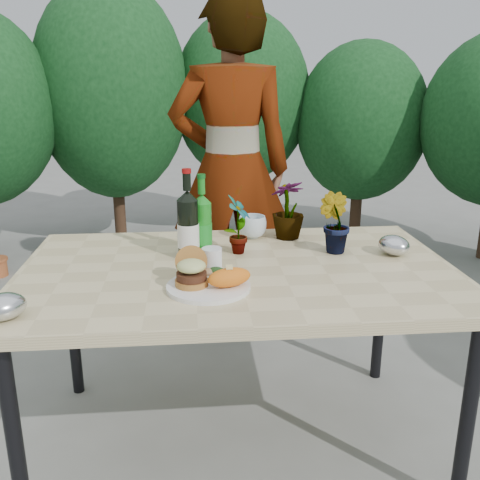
{
  "coord_description": "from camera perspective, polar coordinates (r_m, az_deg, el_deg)",
  "views": [
    {
      "loc": [
        -0.16,
        -1.85,
        1.43
      ],
      "look_at": [
        0.0,
        -0.08,
        0.88
      ],
      "focal_mm": 40.0,
      "sensor_mm": 36.0,
      "label": 1
    }
  ],
  "objects": [
    {
      "name": "foil_packet_left",
      "position": [
        1.7,
        -23.96,
        -6.51
      ],
      "size": [
        0.17,
        0.16,
        0.08
      ],
      "primitive_type": "ellipsoid",
      "rotation": [
        0.0,
        0.0,
        0.56
      ],
      "color": "silver",
      "rests_on": "patio_table"
    },
    {
      "name": "sweet_potato",
      "position": [
        1.75,
        -1.15,
        -4.01
      ],
      "size": [
        0.17,
        0.12,
        0.06
      ],
      "primitive_type": "ellipsoid",
      "rotation": [
        0.0,
        0.0,
        0.35
      ],
      "color": "orange",
      "rests_on": "dinner_plate"
    },
    {
      "name": "patio_table",
      "position": [
        1.99,
        -0.21,
        -4.48
      ],
      "size": [
        1.6,
        1.0,
        0.75
      ],
      "color": "#CFBC8A",
      "rests_on": "ground"
    },
    {
      "name": "wine_bottle",
      "position": [
        2.05,
        -5.56,
        1.49
      ],
      "size": [
        0.08,
        0.08,
        0.35
      ],
      "rotation": [
        0.0,
        0.0,
        0.27
      ],
      "color": "black",
      "rests_on": "patio_table"
    },
    {
      "name": "dinner_plate",
      "position": [
        1.78,
        -3.38,
        -5.0
      ],
      "size": [
        0.28,
        0.28,
        0.01
      ],
      "primitive_type": "cylinder",
      "color": "white",
      "rests_on": "patio_table"
    },
    {
      "name": "shrub_hedge",
      "position": [
        3.57,
        2.35,
        12.24
      ],
      "size": [
        6.77,
        5.06,
        2.2
      ],
      "color": "#382316",
      "rests_on": "ground"
    },
    {
      "name": "seedling_right",
      "position": [
        2.31,
        5.15,
        3.26
      ],
      "size": [
        0.19,
        0.19,
        0.25
      ],
      "primitive_type": "imported",
      "rotation": [
        0.0,
        0.0,
        3.53
      ],
      "color": "#295E20",
      "rests_on": "patio_table"
    },
    {
      "name": "seedling_mid",
      "position": [
        2.15,
        10.0,
        1.8
      ],
      "size": [
        0.16,
        0.17,
        0.24
      ],
      "primitive_type": "imported",
      "rotation": [
        0.0,
        0.0,
        2.22
      ],
      "color": "#2E5D20",
      "rests_on": "patio_table"
    },
    {
      "name": "ground",
      "position": [
        2.34,
        -0.19,
        -20.45
      ],
      "size": [
        80.0,
        80.0,
        0.0
      ],
      "primitive_type": "plane",
      "color": "slate",
      "rests_on": "ground"
    },
    {
      "name": "plastic_cup",
      "position": [
        1.9,
        -3.01,
        -2.25
      ],
      "size": [
        0.07,
        0.07,
        0.09
      ],
      "primitive_type": "cylinder",
      "color": "white",
      "rests_on": "patio_table"
    },
    {
      "name": "person",
      "position": [
        2.98,
        -0.94,
        7.49
      ],
      "size": [
        0.69,
        0.46,
        1.86
      ],
      "primitive_type": "imported",
      "rotation": [
        0.0,
        0.0,
        3.16
      ],
      "color": "#9B704D",
      "rests_on": "ground"
    },
    {
      "name": "sparkling_water",
      "position": [
        2.1,
        -4.05,
        1.6
      ],
      "size": [
        0.08,
        0.08,
        0.32
      ],
      "rotation": [
        0.0,
        0.0,
        -0.09
      ],
      "color": "#177F1B",
      "rests_on": "patio_table"
    },
    {
      "name": "blue_bowl",
      "position": [
        2.32,
        1.32,
        1.41
      ],
      "size": [
        0.13,
        0.13,
        0.1
      ],
      "primitive_type": "imported",
      "rotation": [
        0.0,
        0.0,
        0.11
      ],
      "color": "silver",
      "rests_on": "patio_table"
    },
    {
      "name": "foil_packet_right",
      "position": [
        2.19,
        16.09,
        -0.53
      ],
      "size": [
        0.16,
        0.17,
        0.08
      ],
      "primitive_type": "ellipsoid",
      "rotation": [
        0.0,
        0.0,
        2.04
      ],
      "color": "silver",
      "rests_on": "patio_table"
    },
    {
      "name": "burger_stack",
      "position": [
        1.78,
        -5.21,
        -3.23
      ],
      "size": [
        0.11,
        0.16,
        0.11
      ],
      "color": "#B7722D",
      "rests_on": "dinner_plate"
    },
    {
      "name": "grilled_veg",
      "position": [
        1.86,
        -2.96,
        -3.34
      ],
      "size": [
        0.08,
        0.05,
        0.03
      ],
      "color": "olive",
      "rests_on": "dinner_plate"
    },
    {
      "name": "seedling_left",
      "position": [
        2.09,
        -0.19,
        1.62
      ],
      "size": [
        0.13,
        0.15,
        0.24
      ],
      "primitive_type": "imported",
      "rotation": [
        0.0,
        0.0,
        1.16
      ],
      "color": "#25501B",
      "rests_on": "patio_table"
    }
  ]
}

